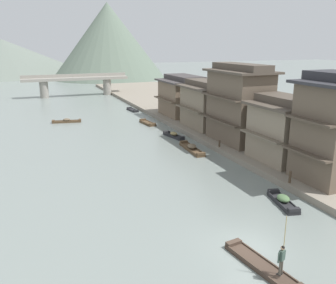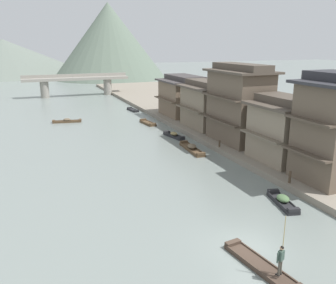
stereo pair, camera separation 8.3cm
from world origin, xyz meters
name	(u,v)px [view 2 (the right image)]	position (x,y,z in m)	size (l,w,h in m)	color
ground_plane	(246,248)	(0.00, 0.00, 0.00)	(400.00, 400.00, 0.00)	gray
riverbank_right	(227,121)	(16.72, 30.00, 0.28)	(18.00, 110.00, 0.57)	gray
boat_foreground_poled	(261,266)	(-0.39, -1.95, 0.13)	(1.68, 5.04, 0.39)	#423328
boatman_person	(281,257)	(-0.22, -3.18, 1.40)	(0.52, 0.38, 3.04)	black
boat_moored_nearest	(283,201)	(5.75, 3.88, 0.27)	(1.76, 3.74, 0.72)	#232326
boat_moored_second	(133,110)	(6.36, 44.50, 0.15)	(1.28, 3.62, 0.42)	#232326
boat_moored_third	(192,148)	(5.50, 18.72, 0.25)	(1.30, 5.32, 0.76)	brown
boat_moored_far	(67,121)	(-5.54, 38.93, 0.22)	(4.30, 1.55, 0.64)	brown
boat_midriver_drifting	(148,123)	(5.35, 33.37, 0.16)	(1.44, 3.88, 0.48)	brown
boat_midriver_upstream	(174,135)	(5.95, 24.93, 0.24)	(1.54, 3.91, 0.68)	#232326
house_waterfront_second	(285,129)	(11.56, 11.09, 3.57)	(6.12, 6.51, 6.14)	gray
house_waterfront_tall	(239,104)	(11.20, 18.61, 4.86)	(5.41, 8.33, 8.74)	brown
house_waterfront_narrow	(207,105)	(11.45, 26.59, 3.56)	(5.91, 7.98, 6.14)	#7F705B
house_waterfront_far	(184,96)	(12.04, 35.32, 3.56)	(7.08, 8.11, 6.14)	#75604C
mooring_post_dock_near	(290,177)	(8.07, 5.97, 1.06)	(0.20, 0.20, 1.00)	#473828
mooring_post_dock_mid	(220,144)	(8.07, 17.19, 0.94)	(0.20, 0.20, 0.74)	#473828
stone_bridge	(77,82)	(0.00, 66.84, 3.14)	(23.07, 2.40, 4.88)	gray
hill_far_west	(4,57)	(-17.07, 138.99, 6.56)	(63.09, 63.09, 13.12)	slate
hill_far_centre	(109,41)	(16.99, 107.63, 12.30)	(38.18, 38.18, 24.61)	#5B6B5B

